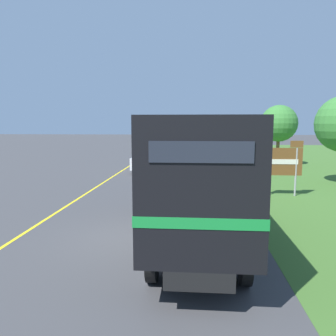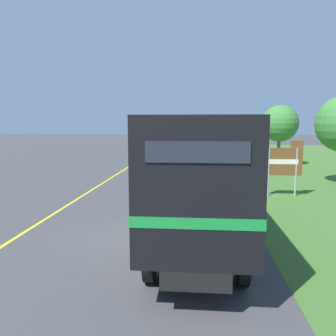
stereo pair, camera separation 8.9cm
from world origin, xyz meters
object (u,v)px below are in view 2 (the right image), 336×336
object	(u,v)px
horse_trailer_truck	(197,175)
roadside_tree_mid	(280,124)
lead_car_white	(148,159)
lead_car_silver_ahead	(196,148)
lead_car_blue_ahead	(172,142)
highway_sign	(283,163)

from	to	relation	value
horse_trailer_truck	roadside_tree_mid	size ratio (longest dim) A/B	1.64
horse_trailer_truck	roadside_tree_mid	world-z (taller)	roadside_tree_mid
lead_car_white	lead_car_silver_ahead	bearing A→B (deg)	71.61
lead_car_silver_ahead	lead_car_blue_ahead	distance (m)	12.38
lead_car_blue_ahead	highway_sign	size ratio (longest dim) A/B	1.74
roadside_tree_mid	lead_car_white	bearing A→B (deg)	-155.72
lead_car_white	roadside_tree_mid	xyz separation A→B (m)	(10.39, 4.69, 2.55)
horse_trailer_truck	lead_car_blue_ahead	bearing A→B (deg)	95.34
lead_car_silver_ahead	highway_sign	xyz separation A→B (m)	(4.19, -17.95, 0.65)
lead_car_silver_ahead	roadside_tree_mid	size ratio (longest dim) A/B	0.91
lead_car_white	roadside_tree_mid	bearing A→B (deg)	24.28
horse_trailer_truck	lead_car_blue_ahead	distance (m)	36.68
lead_car_blue_ahead	lead_car_white	bearing A→B (deg)	-90.28
lead_car_silver_ahead	lead_car_blue_ahead	bearing A→B (deg)	105.63
lead_car_silver_ahead	roadside_tree_mid	bearing A→B (deg)	-39.18
highway_sign	roadside_tree_mid	size ratio (longest dim) A/B	0.53
lead_car_blue_ahead	highway_sign	world-z (taller)	highway_sign
horse_trailer_truck	lead_car_white	size ratio (longest dim) A/B	2.01
highway_sign	roadside_tree_mid	xyz separation A→B (m)	(2.76, 12.28, 1.86)
horse_trailer_truck	highway_sign	distance (m)	7.82
horse_trailer_truck	lead_car_silver_ahead	xyz separation A→B (m)	(-0.08, 24.59, -1.04)
lead_car_white	lead_car_blue_ahead	distance (m)	22.27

